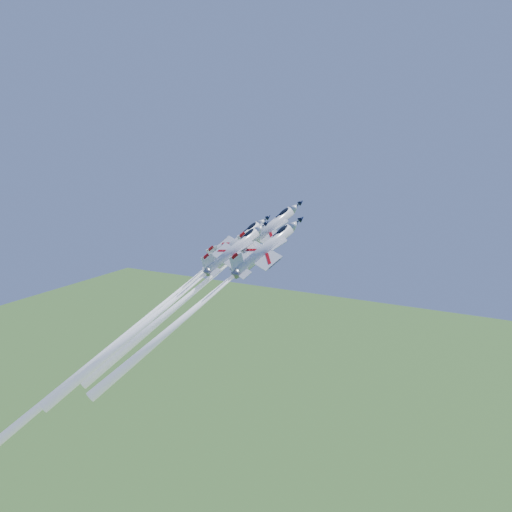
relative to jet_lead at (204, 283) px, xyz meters
The scene contains 4 objects.
jet_lead is the anchor object (origin of this frame).
jet_left 14.80m from the jet_lead, 152.52° to the right, with size 31.52×47.24×51.05m.
jet_right 10.20m from the jet_lead, 52.74° to the right, with size 23.87×34.58×36.09m.
jet_slot 10.02m from the jet_lead, 105.47° to the right, with size 24.80×36.44×38.59m.
Camera 1 is at (56.09, -103.90, 121.49)m, focal length 40.00 mm.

